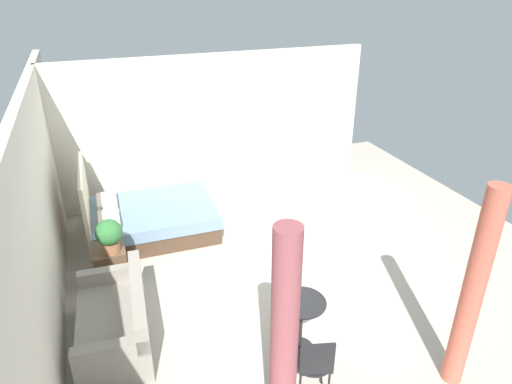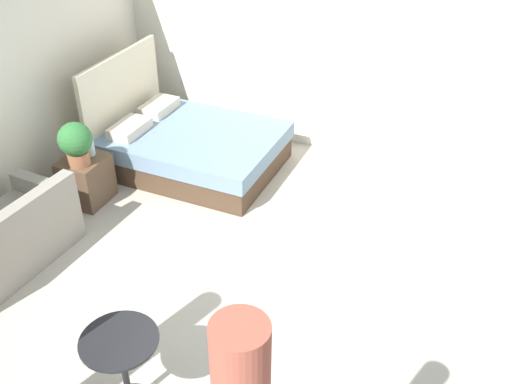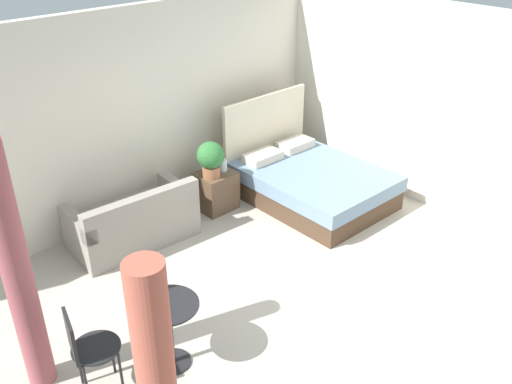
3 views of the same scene
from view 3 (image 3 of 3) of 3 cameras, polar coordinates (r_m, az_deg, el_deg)
ground_plane at (r=6.17m, az=5.78°, el=-11.18°), size 8.68×8.97×0.02m
wall_back at (r=7.49m, az=-11.15°, el=8.07°), size 8.68×0.12×2.73m
wall_right at (r=7.62m, az=20.76°, el=7.09°), size 0.12×5.97×2.73m
bed at (r=7.94m, az=5.46°, el=1.18°), size 1.60×2.09×1.32m
couch at (r=7.09m, az=-12.40°, el=-3.10°), size 1.56×0.89×0.78m
nightstand at (r=7.69m, az=-4.14°, el=0.15°), size 0.50×0.45×0.54m
potted_plant at (r=7.36m, az=-4.67°, el=3.52°), size 0.37×0.37×0.49m
vase at (r=7.59m, az=-3.45°, el=2.76°), size 0.12×0.12×0.17m
balcony_table at (r=5.21m, az=-8.84°, el=-13.12°), size 0.56×0.56×0.70m
cafe_chair_near_window at (r=5.06m, az=-17.07°, el=-14.80°), size 0.52×0.52×0.88m
curtain_right at (r=4.96m, az=-23.26°, el=-7.67°), size 0.24×0.24×2.36m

